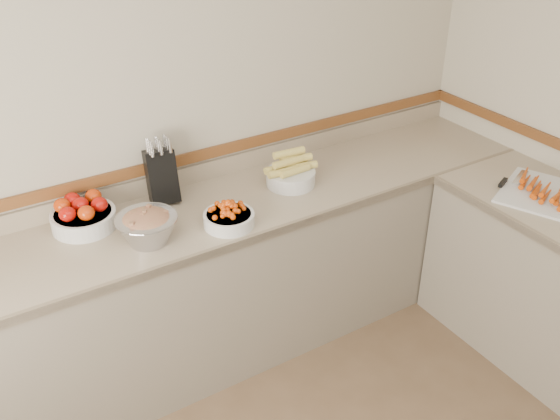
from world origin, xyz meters
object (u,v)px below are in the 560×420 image
cherry_tomato_bowl (229,217)px  knife_block (161,175)px  tomato_bowl (83,215)px  cutting_board (540,191)px  corn_bowl (291,174)px  rhubarb_bowl (147,227)px

cherry_tomato_bowl → knife_block: bearing=113.0°
knife_block → tomato_bowl: bearing=-173.9°
knife_block → cherry_tomato_bowl: bearing=-67.0°
tomato_bowl → cutting_board: tomato_bowl is taller
tomato_bowl → cutting_board: 2.31m
knife_block → cutting_board: (1.69, -0.98, -0.12)m
cherry_tomato_bowl → corn_bowl: 0.51m
tomato_bowl → knife_block: bearing=6.1°
knife_block → rhubarb_bowl: 0.40m
cherry_tomato_bowl → corn_bowl: size_ratio=0.84×
knife_block → cherry_tomato_bowl: 0.44m
corn_bowl → tomato_bowl: bearing=171.6°
rhubarb_bowl → cutting_board: rhubarb_bowl is taller
knife_block → corn_bowl: knife_block is taller
corn_bowl → rhubarb_bowl: size_ratio=1.03×
tomato_bowl → corn_bowl: size_ratio=1.05×
cherry_tomato_bowl → corn_bowl: corn_bowl is taller
tomato_bowl → rhubarb_bowl: (0.21, -0.29, 0.02)m
knife_block → rhubarb_bowl: size_ratio=1.23×
corn_bowl → rhubarb_bowl: corn_bowl is taller
knife_block → cutting_board: knife_block is taller
tomato_bowl → corn_bowl: 1.08m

